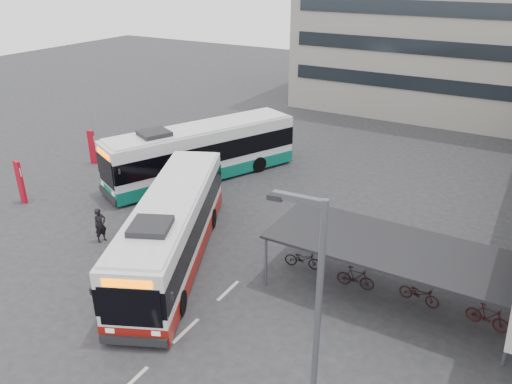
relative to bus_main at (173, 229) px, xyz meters
The scene contains 9 objects.
ground 2.13m from the bus_main, 37.03° to the right, with size 120.00×120.00×0.00m, color #28282B.
bike_shelter 9.76m from the bus_main, 13.07° to the left, with size 10.00×4.00×2.54m.
road_markings 5.46m from the bus_main, 46.88° to the right, with size 0.15×7.60×0.01m.
bus_main is the anchor object (origin of this frame).
bus_teal 10.06m from the bus_main, 117.96° to the left, with size 7.87×12.79×3.79m.
pedestrian 4.41m from the bus_main, behind, with size 0.67×0.44×1.84m, color black.
lamp_post 12.14m from the bus_main, 33.03° to the right, with size 1.46×0.29×8.27m.
sign_totem_mid 11.71m from the bus_main, behind, with size 0.57×0.24×2.62m.
sign_totem_north 14.73m from the bus_main, 151.13° to the left, with size 0.52×0.25×2.41m.
Camera 1 is at (12.51, -14.81, 12.97)m, focal length 35.00 mm.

